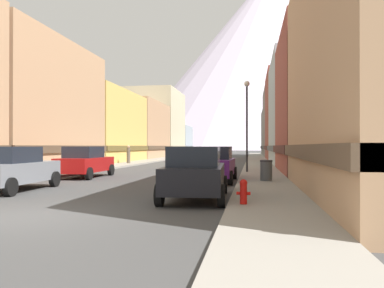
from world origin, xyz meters
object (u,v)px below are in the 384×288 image
object	(u,v)px
car_right_1	(214,164)
trash_bin_right	(266,170)
car_right_0	(195,173)
streetlamp_right	(247,112)
car_left_0	(12,168)
fire_hydrant_near	(243,191)
car_left_1	(85,162)
pedestrian_0	(128,155)

from	to	relation	value
car_right_1	trash_bin_right	world-z (taller)	car_right_1
car_right_0	car_right_1	distance (m)	6.49
car_right_0	car_right_1	bearing A→B (deg)	90.02
trash_bin_right	streetlamp_right	bearing A→B (deg)	99.13
car_left_0	car_right_0	distance (m)	7.70
fire_hydrant_near	car_right_0	bearing A→B (deg)	133.04
car_left_1	car_right_0	bearing A→B (deg)	-46.03
car_right_0	trash_bin_right	xyz separation A→B (m)	(2.55, 5.78, -0.26)
car_left_0	car_right_0	xyz separation A→B (m)	(7.60, -1.22, 0.00)
car_left_1	car_right_1	size ratio (longest dim) A/B	1.00
car_right_0	car_right_1	xyz separation A→B (m)	(-0.00, 6.49, 0.00)
car_left_1	trash_bin_right	world-z (taller)	car_left_1
car_left_0	fire_hydrant_near	size ratio (longest dim) A/B	6.35
car_left_0	car_left_1	world-z (taller)	same
car_left_1	car_left_0	bearing A→B (deg)	-89.99
trash_bin_right	car_right_0	bearing A→B (deg)	-113.78
car_left_1	trash_bin_right	xyz separation A→B (m)	(10.15, -2.10, -0.26)
car_left_1	fire_hydrant_near	world-z (taller)	car_left_1
car_right_1	trash_bin_right	xyz separation A→B (m)	(2.55, -0.71, -0.26)
car_left_0	fire_hydrant_near	distance (m)	9.72
car_right_0	pedestrian_0	xyz separation A→B (m)	(-10.05, 22.85, 0.05)
car_left_1	trash_bin_right	bearing A→B (deg)	-11.70
car_left_0	trash_bin_right	distance (m)	11.13
pedestrian_0	streetlamp_right	size ratio (longest dim) A/B	0.30
fire_hydrant_near	pedestrian_0	world-z (taller)	pedestrian_0
car_left_0	car_right_0	size ratio (longest dim) A/B	1.00
fire_hydrant_near	pedestrian_0	distance (m)	27.26
car_left_1	streetlamp_right	world-z (taller)	streetlamp_right
car_right_1	streetlamp_right	distance (m)	6.51
fire_hydrant_near	streetlamp_right	distance (m)	14.20
fire_hydrant_near	trash_bin_right	bearing A→B (deg)	83.20
car_right_0	car_left_1	bearing A→B (deg)	133.97
car_left_0	car_left_1	bearing A→B (deg)	90.01
car_right_0	streetlamp_right	distance (m)	12.49
fire_hydrant_near	streetlamp_right	bearing A→B (deg)	90.42
car_left_0	car_right_0	bearing A→B (deg)	-9.09
pedestrian_0	car_left_1	bearing A→B (deg)	-80.70
car_left_1	pedestrian_0	distance (m)	15.17
car_right_0	streetlamp_right	world-z (taller)	streetlamp_right
fire_hydrant_near	car_right_1	bearing A→B (deg)	101.31
car_left_0	car_right_0	world-z (taller)	same
fire_hydrant_near	streetlamp_right	size ratio (longest dim) A/B	0.12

